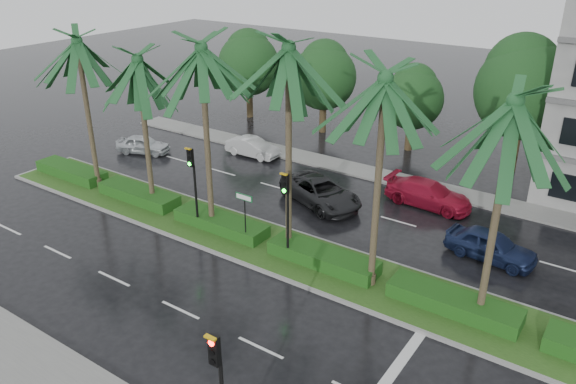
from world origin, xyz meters
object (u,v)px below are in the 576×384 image
Objects in this scene: car_silver at (143,144)px; car_blue at (491,245)px; signal_median_left at (193,176)px; car_red at (428,194)px; street_sign at (245,206)px; car_white at (253,147)px; car_darkgrey at (321,192)px.

car_blue reaches higher than car_silver.
signal_median_left is 0.91× the size of car_red.
car_red is at bearing 55.96° from car_blue.
street_sign is 0.63× the size of car_blue.
car_red is 1.17× the size of car_blue.
car_silver is at bearing 94.52° from car_blue.
car_darkgrey is (7.70, -3.83, 0.10)m from car_white.
street_sign is at bearing 151.65° from car_red.
car_silver is 0.69× the size of car_darkgrey.
signal_median_left reaches higher than car_darkgrey.
signal_median_left is at bearing 140.35° from car_red.
car_silver is (-13.75, 6.10, -1.50)m from street_sign.
car_red is (5.00, 3.19, -0.03)m from car_darkgrey.
car_darkgrey is (14.25, -0.05, 0.11)m from car_silver.
car_silver is at bearing 101.68° from car_red.
signal_median_left is 1.15× the size of car_white.
car_darkgrey is at bearing -117.61° from car_white.
car_blue is (23.75, -0.65, 0.08)m from car_silver.
street_sign reaches higher than car_blue.
street_sign is 15.12m from car_silver.
car_white is at bearing 85.15° from car_darkgrey.
car_red is 5.89m from car_blue.
car_silver is 14.25m from car_darkgrey.
car_red is (8.50, 9.42, -2.30)m from signal_median_left.
car_blue is at bearing -113.18° from car_silver.
car_blue is (4.50, -3.79, 0.00)m from car_red.
car_darkgrey is 5.93m from car_red.
signal_median_left is 14.35m from car_blue.
car_red is at bearing -102.34° from car_silver.
signal_median_left is 1.06× the size of car_blue.
car_red is at bearing 59.23° from street_sign.
signal_median_left reaches higher than street_sign.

